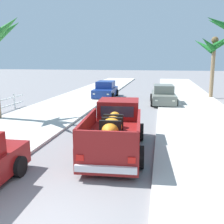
# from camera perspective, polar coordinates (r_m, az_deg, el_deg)

# --- Properties ---
(sidewalk_left) EXTENTS (4.94, 60.00, 0.12)m
(sidewalk_left) POSITION_cam_1_polar(r_m,az_deg,el_deg) (18.07, -12.62, 0.53)
(sidewalk_left) COLOR beige
(sidewalk_left) RESTS_ON ground
(sidewalk_right) EXTENTS (4.94, 60.00, 0.12)m
(sidewalk_right) POSITION_cam_1_polar(r_m,az_deg,el_deg) (16.74, 18.83, -0.72)
(sidewalk_right) COLOR beige
(sidewalk_right) RESTS_ON ground
(curb_left) EXTENTS (0.16, 60.00, 0.10)m
(curb_left) POSITION_cam_1_polar(r_m,az_deg,el_deg) (17.67, -9.44, 0.37)
(curb_left) COLOR silver
(curb_left) RESTS_ON ground
(curb_right) EXTENTS (0.16, 60.00, 0.10)m
(curb_right) POSITION_cam_1_polar(r_m,az_deg,el_deg) (16.62, 15.18, -0.61)
(curb_right) COLOR silver
(curb_right) RESTS_ON ground
(pickup_truck) EXTENTS (2.50, 5.34, 1.80)m
(pickup_truck) POSITION_cam_1_polar(r_m,az_deg,el_deg) (9.80, 0.78, -4.21)
(pickup_truck) COLOR maroon
(pickup_truck) RESTS_ON ground
(car_right_near) EXTENTS (2.12, 4.30, 1.54)m
(car_right_near) POSITION_cam_1_polar(r_m,az_deg,el_deg) (23.64, -1.49, 5.05)
(car_right_near) COLOR navy
(car_right_near) RESTS_ON ground
(car_left_mid) EXTENTS (2.20, 4.34, 1.54)m
(car_left_mid) POSITION_cam_1_polar(r_m,az_deg,el_deg) (20.61, 11.61, 3.79)
(car_left_mid) COLOR slate
(car_left_mid) RESTS_ON ground
(palm_tree_right_fore) EXTENTS (3.51, 3.46, 5.60)m
(palm_tree_right_fore) POSITION_cam_1_polar(r_m,az_deg,el_deg) (24.94, 22.17, 13.45)
(palm_tree_right_fore) COLOR #846B4C
(palm_tree_right_fore) RESTS_ON ground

